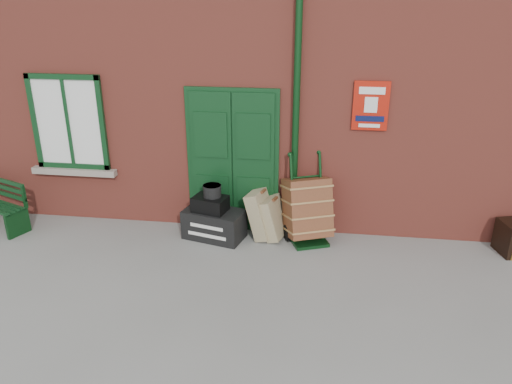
# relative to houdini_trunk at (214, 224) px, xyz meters

# --- Properties ---
(ground) EXTENTS (80.00, 80.00, 0.00)m
(ground) POSITION_rel_houdini_trunk_xyz_m (0.54, -1.09, -0.23)
(ground) COLOR gray
(ground) RESTS_ON ground
(station_building) EXTENTS (10.30, 4.30, 4.36)m
(station_building) POSITION_rel_houdini_trunk_xyz_m (0.54, 2.41, 1.94)
(station_building) COLOR #A74435
(station_building) RESTS_ON ground
(houdini_trunk) EXTENTS (1.00, 0.70, 0.45)m
(houdini_trunk) POSITION_rel_houdini_trunk_xyz_m (0.00, 0.00, 0.00)
(houdini_trunk) COLOR black
(houdini_trunk) RESTS_ON ground
(strongbox) EXTENTS (0.57, 0.47, 0.23)m
(strongbox) POSITION_rel_houdini_trunk_xyz_m (-0.05, 0.00, 0.34)
(strongbox) COLOR black
(strongbox) RESTS_ON houdini_trunk
(hatbox) EXTENTS (0.33, 0.33, 0.18)m
(hatbox) POSITION_rel_houdini_trunk_xyz_m (-0.02, 0.03, 0.54)
(hatbox) COLOR black
(hatbox) RESTS_ON strongbox
(suitcase_back) EXTENTS (0.53, 0.61, 0.76)m
(suitcase_back) POSITION_rel_houdini_trunk_xyz_m (0.72, 0.16, 0.16)
(suitcase_back) COLOR tan
(suitcase_back) RESTS_ON ground
(suitcase_front) EXTENTS (0.48, 0.55, 0.66)m
(suitcase_front) POSITION_rel_houdini_trunk_xyz_m (0.90, 0.13, 0.10)
(suitcase_front) COLOR tan
(suitcase_front) RESTS_ON ground
(porter_trolley) EXTENTS (0.85, 0.88, 1.32)m
(porter_trolley) POSITION_rel_houdini_trunk_xyz_m (1.41, 0.14, 0.29)
(porter_trolley) COLOR black
(porter_trolley) RESTS_ON ground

